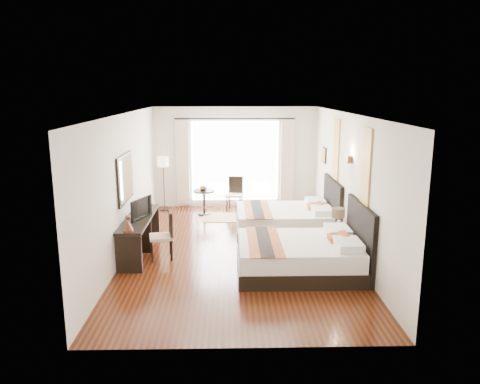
{
  "coord_description": "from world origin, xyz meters",
  "views": [
    {
      "loc": [
        -0.17,
        -9.21,
        3.28
      ],
      "look_at": [
        0.06,
        0.32,
        1.17
      ],
      "focal_mm": 35.0,
      "sensor_mm": 36.0,
      "label": 1
    }
  ],
  "objects_px": {
    "vase": "(339,228)",
    "television": "(138,208)",
    "console_desk": "(140,235)",
    "window_chair": "(235,200)",
    "fruit_bowl": "(203,189)",
    "side_table": "(204,202)",
    "table_lamp": "(338,214)",
    "floor_lamp": "(163,165)",
    "bed_far": "(288,220)",
    "nightstand": "(337,241)",
    "desk_chair": "(162,244)",
    "bed_near": "(303,255)"
  },
  "relations": [
    {
      "from": "television",
      "to": "desk_chair",
      "type": "height_order",
      "value": "television"
    },
    {
      "from": "window_chair",
      "to": "bed_near",
      "type": "bearing_deg",
      "value": 25.56
    },
    {
      "from": "floor_lamp",
      "to": "fruit_bowl",
      "type": "bearing_deg",
      "value": -21.92
    },
    {
      "from": "bed_far",
      "to": "vase",
      "type": "distance_m",
      "value": 1.66
    },
    {
      "from": "nightstand",
      "to": "floor_lamp",
      "type": "xyz_separation_m",
      "value": [
        -3.97,
        3.48,
        1.01
      ]
    },
    {
      "from": "television",
      "to": "desk_chair",
      "type": "xyz_separation_m",
      "value": [
        0.48,
        -0.23,
        -0.68
      ]
    },
    {
      "from": "vase",
      "to": "console_desk",
      "type": "distance_m",
      "value": 4.02
    },
    {
      "from": "television",
      "to": "window_chair",
      "type": "xyz_separation_m",
      "value": [
        1.96,
        3.5,
        -0.69
      ]
    },
    {
      "from": "side_table",
      "to": "floor_lamp",
      "type": "bearing_deg",
      "value": 158.92
    },
    {
      "from": "bed_far",
      "to": "nightstand",
      "type": "xyz_separation_m",
      "value": [
        0.84,
        -1.31,
        -0.08
      ]
    },
    {
      "from": "television",
      "to": "window_chair",
      "type": "height_order",
      "value": "television"
    },
    {
      "from": "bed_near",
      "to": "floor_lamp",
      "type": "distance_m",
      "value": 5.55
    },
    {
      "from": "bed_far",
      "to": "desk_chair",
      "type": "xyz_separation_m",
      "value": [
        -2.67,
        -1.56,
        -0.04
      ]
    },
    {
      "from": "side_table",
      "to": "vase",
      "type": "bearing_deg",
      "value": -47.83
    },
    {
      "from": "console_desk",
      "to": "window_chair",
      "type": "bearing_deg",
      "value": 59.79
    },
    {
      "from": "nightstand",
      "to": "window_chair",
      "type": "bearing_deg",
      "value": 120.32
    },
    {
      "from": "bed_near",
      "to": "desk_chair",
      "type": "xyz_separation_m",
      "value": [
        -2.66,
        0.76,
        -0.04
      ]
    },
    {
      "from": "desk_chair",
      "to": "fruit_bowl",
      "type": "bearing_deg",
      "value": -112.05
    },
    {
      "from": "desk_chair",
      "to": "vase",
      "type": "bearing_deg",
      "value": 171.27
    },
    {
      "from": "nightstand",
      "to": "television",
      "type": "height_order",
      "value": "television"
    },
    {
      "from": "television",
      "to": "side_table",
      "type": "bearing_deg",
      "value": 0.76
    },
    {
      "from": "bed_far",
      "to": "window_chair",
      "type": "relative_size",
      "value": 2.44
    },
    {
      "from": "console_desk",
      "to": "side_table",
      "type": "xyz_separation_m",
      "value": [
        1.16,
        2.97,
        -0.05
      ]
    },
    {
      "from": "table_lamp",
      "to": "desk_chair",
      "type": "bearing_deg",
      "value": -174.52
    },
    {
      "from": "bed_far",
      "to": "table_lamp",
      "type": "bearing_deg",
      "value": -54.9
    },
    {
      "from": "side_table",
      "to": "bed_near",
      "type": "bearing_deg",
      "value": -63.69
    },
    {
      "from": "vase",
      "to": "television",
      "type": "xyz_separation_m",
      "value": [
        -4.0,
        0.08,
        0.4
      ]
    },
    {
      "from": "bed_far",
      "to": "side_table",
      "type": "relative_size",
      "value": 3.4
    },
    {
      "from": "fruit_bowl",
      "to": "bed_far",
      "type": "bearing_deg",
      "value": -40.37
    },
    {
      "from": "vase",
      "to": "console_desk",
      "type": "relative_size",
      "value": 0.06
    },
    {
      "from": "nightstand",
      "to": "desk_chair",
      "type": "bearing_deg",
      "value": -175.89
    },
    {
      "from": "console_desk",
      "to": "television",
      "type": "distance_m",
      "value": 0.6
    },
    {
      "from": "console_desk",
      "to": "window_chair",
      "type": "xyz_separation_m",
      "value": [
        1.98,
        3.4,
        -0.1
      ]
    },
    {
      "from": "table_lamp",
      "to": "window_chair",
      "type": "xyz_separation_m",
      "value": [
        -2.06,
        3.4,
        -0.5
      ]
    },
    {
      "from": "fruit_bowl",
      "to": "vase",
      "type": "bearing_deg",
      "value": -47.52
    },
    {
      "from": "table_lamp",
      "to": "floor_lamp",
      "type": "bearing_deg",
      "value": 139.59
    },
    {
      "from": "window_chair",
      "to": "side_table",
      "type": "bearing_deg",
      "value": -51.64
    },
    {
      "from": "floor_lamp",
      "to": "fruit_bowl",
      "type": "distance_m",
      "value": 1.31
    },
    {
      "from": "bed_far",
      "to": "vase",
      "type": "height_order",
      "value": "bed_far"
    },
    {
      "from": "nightstand",
      "to": "table_lamp",
      "type": "height_order",
      "value": "table_lamp"
    },
    {
      "from": "floor_lamp",
      "to": "window_chair",
      "type": "height_order",
      "value": "floor_lamp"
    },
    {
      "from": "television",
      "to": "fruit_bowl",
      "type": "bearing_deg",
      "value": 1.06
    },
    {
      "from": "television",
      "to": "side_table",
      "type": "distance_m",
      "value": 3.34
    },
    {
      "from": "vase",
      "to": "floor_lamp",
      "type": "xyz_separation_m",
      "value": [
        -3.97,
        3.58,
        0.7
      ]
    },
    {
      "from": "television",
      "to": "fruit_bowl",
      "type": "distance_m",
      "value": 3.27
    },
    {
      "from": "vase",
      "to": "console_desk",
      "type": "height_order",
      "value": "console_desk"
    },
    {
      "from": "bed_far",
      "to": "fruit_bowl",
      "type": "height_order",
      "value": "bed_far"
    },
    {
      "from": "floor_lamp",
      "to": "console_desk",
      "type": "bearing_deg",
      "value": -90.78
    },
    {
      "from": "bed_far",
      "to": "console_desk",
      "type": "relative_size",
      "value": 1.02
    },
    {
      "from": "nightstand",
      "to": "desk_chair",
      "type": "xyz_separation_m",
      "value": [
        -3.51,
        -0.25,
        0.04
      ]
    }
  ]
}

